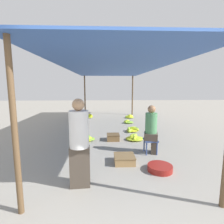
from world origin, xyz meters
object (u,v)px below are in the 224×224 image
at_px(vendor_foreground, 79,142).
at_px(banana_pile_right_2, 133,130).
at_px(stool, 151,142).
at_px(crate_near, 113,137).
at_px(banana_pile_right_1, 128,122).
at_px(crate_mid, 124,159).
at_px(vendor_seated, 152,129).
at_px(banana_pile_right_3, 135,138).
at_px(banana_pile_right_0, 129,117).
at_px(banana_pile_left_0, 87,139).
at_px(banana_pile_left_1, 88,117).
at_px(basin_black, 160,168).

distance_m(vendor_foreground, banana_pile_right_2, 4.07).
height_order(stool, crate_near, stool).
distance_m(banana_pile_right_1, crate_mid, 4.41).
xyz_separation_m(vendor_seated, banana_pile_right_3, (-0.23, 1.15, -0.59)).
relative_size(banana_pile_right_3, crate_mid, 1.45).
bearing_deg(banana_pile_right_2, stool, -87.31).
relative_size(crate_near, crate_mid, 0.87).
distance_m(banana_pile_right_0, crate_mid, 5.76).
bearing_deg(banana_pile_right_0, banana_pile_left_0, -116.42).
bearing_deg(banana_pile_left_1, stool, -68.10).
relative_size(banana_pile_left_0, banana_pile_right_3, 0.84).
xyz_separation_m(basin_black, banana_pile_left_1, (-2.06, 6.23, 0.02)).
relative_size(banana_pile_right_1, banana_pile_right_2, 0.95).
height_order(vendor_foreground, banana_pile_left_1, vendor_foreground).
distance_m(banana_pile_right_2, crate_mid, 2.87).
xyz_separation_m(banana_pile_right_0, crate_mid, (-0.94, -5.68, 0.01)).
height_order(vendor_seated, banana_pile_right_0, vendor_seated).
bearing_deg(vendor_seated, banana_pile_right_2, 93.14).
relative_size(vendor_foreground, crate_mid, 3.30).
bearing_deg(banana_pile_left_1, crate_near, -73.79).
bearing_deg(banana_pile_right_1, stool, -89.03).
bearing_deg(vendor_foreground, crate_near, 74.85).
relative_size(vendor_seated, basin_black, 2.46).
bearing_deg(vendor_seated, banana_pile_right_3, 101.45).
bearing_deg(banana_pile_right_2, basin_black, -89.03).
bearing_deg(banana_pile_right_1, banana_pile_right_2, -91.48).
bearing_deg(banana_pile_right_3, banana_pile_right_2, 84.08).
bearing_deg(vendor_foreground, banana_pile_left_0, 92.99).
height_order(banana_pile_left_1, banana_pile_right_2, banana_pile_left_1).
bearing_deg(banana_pile_right_3, crate_near, 178.91).
bearing_deg(vendor_seated, banana_pile_left_0, 147.01).
bearing_deg(banana_pile_right_1, banana_pile_left_1, 144.53).
height_order(banana_pile_left_0, banana_pile_right_2, banana_pile_right_2).
height_order(vendor_foreground, stool, vendor_foreground).
height_order(banana_pile_left_1, crate_mid, banana_pile_left_1).
height_order(banana_pile_right_2, crate_mid, crate_mid).
xyz_separation_m(banana_pile_left_1, banana_pile_right_1, (2.05, -1.46, -0.02)).
bearing_deg(basin_black, vendor_seated, 86.02).
relative_size(basin_black, banana_pile_right_1, 1.00).
xyz_separation_m(banana_pile_left_1, banana_pile_right_0, (2.30, -0.14, 0.00)).
bearing_deg(vendor_foreground, banana_pile_right_0, 74.51).
xyz_separation_m(vendor_seated, crate_near, (-0.94, 1.17, -0.56)).
bearing_deg(vendor_seated, banana_pile_right_0, 88.12).
distance_m(banana_pile_right_1, banana_pile_right_2, 1.57).
bearing_deg(vendor_seated, banana_pile_right_1, 91.23).
bearing_deg(basin_black, banana_pile_right_3, 94.45).
distance_m(stool, vendor_seated, 0.35).
bearing_deg(banana_pile_left_1, banana_pile_right_0, -3.45).
bearing_deg(vendor_seated, basin_black, -93.98).
distance_m(basin_black, banana_pile_right_1, 4.77).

